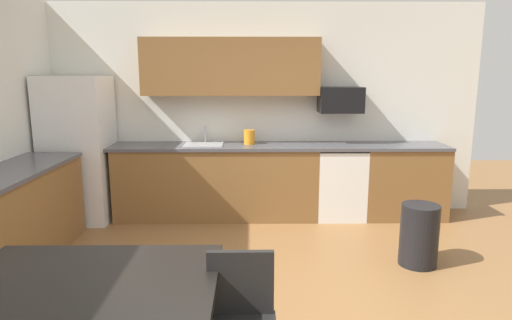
{
  "coord_description": "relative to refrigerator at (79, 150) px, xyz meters",
  "views": [
    {
      "loc": [
        -0.05,
        -3.22,
        1.83
      ],
      "look_at": [
        0.0,
        1.0,
        1.0
      ],
      "focal_mm": 31.26,
      "sensor_mm": 36.0,
      "label": 1
    }
  ],
  "objects": [
    {
      "name": "microwave",
      "position": [
        3.26,
        0.18,
        0.6
      ],
      "size": [
        0.54,
        0.36,
        0.32
      ],
      "primitive_type": "cube",
      "color": "black"
    },
    {
      "name": "chair_near_table",
      "position": [
        2.07,
        -3.21,
        -0.39
      ],
      "size": [
        0.4,
        0.4,
        0.85
      ],
      "color": "black",
      "rests_on": "ground"
    },
    {
      "name": "dining_table",
      "position": [
        1.25,
        -3.17,
        -0.22
      ],
      "size": [
        1.4,
        0.9,
        0.74
      ],
      "color": "black",
      "rests_on": "ground"
    },
    {
      "name": "oven_range",
      "position": [
        3.26,
        0.08,
        -0.44
      ],
      "size": [
        0.6,
        0.6,
        0.91
      ],
      "color": "white",
      "rests_on": "ground"
    },
    {
      "name": "cabinet_run_left",
      "position": [
        -0.12,
        -1.42,
        -0.45
      ],
      "size": [
        0.6,
        2.0,
        0.9
      ],
      "primitive_type": "cube",
      "color": "brown",
      "rests_on": "ground"
    },
    {
      "name": "sink_basin",
      "position": [
        1.54,
        0.08,
        -0.02
      ],
      "size": [
        0.48,
        0.4,
        0.14
      ],
      "primitive_type": "cube",
      "color": "#A5A8AD",
      "rests_on": "countertop_back"
    },
    {
      "name": "ground_plane",
      "position": [
        2.18,
        -2.22,
        -0.9
      ],
      "size": [
        12.0,
        12.0,
        0.0
      ],
      "primitive_type": "plane",
      "color": "olive"
    },
    {
      "name": "trash_bin",
      "position": [
        3.74,
        -1.41,
        -0.6
      ],
      "size": [
        0.36,
        0.36,
        0.6
      ],
      "primitive_type": "cylinder",
      "color": "black",
      "rests_on": "ground"
    },
    {
      "name": "cabinet_run_back_right",
      "position": [
        4.07,
        0.08,
        -0.45
      ],
      "size": [
        1.02,
        0.6,
        0.9
      ],
      "primitive_type": "cube",
      "color": "brown",
      "rests_on": "ground"
    },
    {
      "name": "kettle",
      "position": [
        2.11,
        0.13,
        0.12
      ],
      "size": [
        0.14,
        0.14,
        0.2
      ],
      "primitive_type": "cylinder",
      "color": "orange",
      "rests_on": "countertop_back"
    },
    {
      "name": "wall_back",
      "position": [
        2.18,
        0.43,
        0.45
      ],
      "size": [
        5.8,
        0.1,
        2.7
      ],
      "primitive_type": "cube",
      "color": "silver",
      "rests_on": "ground"
    },
    {
      "name": "upper_cabinets_back",
      "position": [
        1.88,
        0.21,
        1.0
      ],
      "size": [
        2.2,
        0.34,
        0.7
      ],
      "primitive_type": "cube",
      "color": "brown"
    },
    {
      "name": "cabinet_run_back",
      "position": [
        1.69,
        0.08,
        -0.45
      ],
      "size": [
        2.53,
        0.6,
        0.9
      ],
      "primitive_type": "cube",
      "color": "brown",
      "rests_on": "ground"
    },
    {
      "name": "sink_faucet",
      "position": [
        1.54,
        0.26,
        0.14
      ],
      "size": [
        0.02,
        0.02,
        0.24
      ],
      "primitive_type": "cylinder",
      "color": "#B2B5BA",
      "rests_on": "countertop_back"
    },
    {
      "name": "refrigerator",
      "position": [
        0.0,
        0.0,
        0.0
      ],
      "size": [
        0.76,
        0.7,
        1.79
      ],
      "primitive_type": "cube",
      "color": "white",
      "rests_on": "ground"
    },
    {
      "name": "countertop_back",
      "position": [
        2.18,
        0.08,
        0.02
      ],
      "size": [
        4.8,
        0.64,
        0.04
      ],
      "primitive_type": "cube",
      "color": "#4C4C51",
      "rests_on": "cabinet_run_back"
    },
    {
      "name": "countertop_left",
      "position": [
        -0.12,
        -1.42,
        0.02
      ],
      "size": [
        0.64,
        2.0,
        0.04
      ],
      "primitive_type": "cube",
      "color": "#4C4C51",
      "rests_on": "cabinet_run_left"
    }
  ]
}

